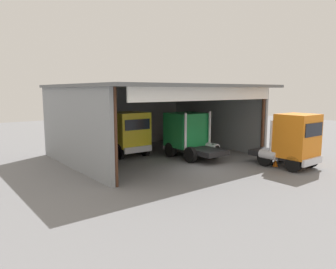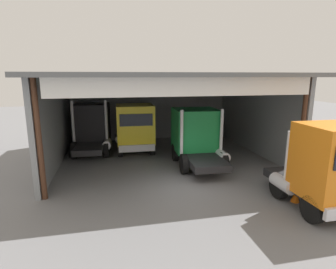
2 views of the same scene
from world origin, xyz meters
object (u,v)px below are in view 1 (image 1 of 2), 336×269
object	(u,v)px
truck_yellow_center_bay	(128,133)
traffic_cone	(275,162)
truck_green_yard_outside	(189,134)
truck_orange_center_left_bay	(293,140)
oil_drum	(168,138)
tool_cart	(175,136)
truck_black_left_bay	(87,135)

from	to	relation	value
truck_yellow_center_bay	traffic_cone	world-z (taller)	truck_yellow_center_bay
truck_green_yard_outside	truck_orange_center_left_bay	world-z (taller)	truck_orange_center_left_bay
truck_green_yard_outside	oil_drum	bearing A→B (deg)	67.68
tool_cart	traffic_cone	size ratio (longest dim) A/B	1.79
truck_black_left_bay	oil_drum	world-z (taller)	truck_black_left_bay
tool_cart	truck_green_yard_outside	bearing A→B (deg)	-121.45
truck_black_left_bay	oil_drum	xyz separation A→B (m)	(9.13, 2.18, -1.33)
truck_black_left_bay	truck_yellow_center_bay	bearing A→B (deg)	-14.25
truck_orange_center_left_bay	tool_cart	world-z (taller)	truck_orange_center_left_bay
truck_black_left_bay	truck_green_yard_outside	distance (m)	7.47
truck_green_yard_outside	truck_orange_center_left_bay	bearing A→B (deg)	-63.38
truck_green_yard_outside	oil_drum	size ratio (longest dim) A/B	5.75
truck_black_left_bay	truck_yellow_center_bay	size ratio (longest dim) A/B	1.06
truck_orange_center_left_bay	oil_drum	xyz separation A→B (m)	(-0.18, 12.89, -1.38)
oil_drum	truck_black_left_bay	bearing A→B (deg)	-166.57
truck_black_left_bay	oil_drum	distance (m)	9.48
traffic_cone	truck_black_left_bay	bearing A→B (deg)	131.95
truck_black_left_bay	traffic_cone	xyz separation A→B (m)	(8.82, -9.81, -1.48)
truck_orange_center_left_bay	traffic_cone	world-z (taller)	truck_orange_center_left_bay
truck_orange_center_left_bay	traffic_cone	xyz separation A→B (m)	(-0.49, 0.90, -1.54)
oil_drum	truck_orange_center_left_bay	bearing A→B (deg)	-89.20
truck_green_yard_outside	traffic_cone	distance (m)	6.48
tool_cart	truck_black_left_bay	bearing A→B (deg)	-166.63
truck_yellow_center_bay	truck_orange_center_left_bay	size ratio (longest dim) A/B	1.02
truck_green_yard_outside	oil_drum	distance (m)	6.96
truck_orange_center_left_bay	tool_cart	bearing A→B (deg)	-93.89
truck_green_yard_outside	truck_black_left_bay	bearing A→B (deg)	149.56
truck_green_yard_outside	truck_orange_center_left_bay	xyz separation A→B (m)	(3.02, -6.68, 0.06)
truck_yellow_center_bay	tool_cart	xyz separation A→B (m)	(7.39, 3.34, -1.30)
truck_yellow_center_bay	oil_drum	bearing A→B (deg)	-152.56
truck_black_left_bay	truck_orange_center_left_bay	size ratio (longest dim) A/B	1.08
truck_green_yard_outside	tool_cart	size ratio (longest dim) A/B	4.99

